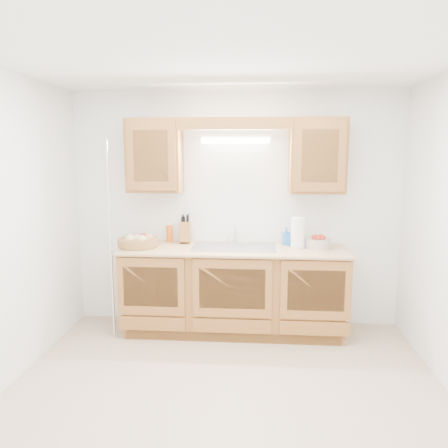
# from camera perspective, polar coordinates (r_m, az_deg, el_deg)

# --- Properties ---
(room) EXTENTS (3.52, 3.50, 2.50)m
(room) POSITION_cam_1_polar(r_m,az_deg,el_deg) (3.23, 0.20, -1.51)
(room) COLOR #C1A88B
(room) RESTS_ON ground
(base_cabinets) EXTENTS (2.20, 0.60, 0.86)m
(base_cabinets) POSITION_cam_1_polar(r_m,az_deg,el_deg) (4.59, 1.29, -8.68)
(base_cabinets) COLOR brown
(base_cabinets) RESTS_ON ground
(countertop) EXTENTS (2.30, 0.63, 0.04)m
(countertop) POSITION_cam_1_polar(r_m,az_deg,el_deg) (4.46, 1.30, -3.35)
(countertop) COLOR tan
(countertop) RESTS_ON base_cabinets
(upper_cabinet_left) EXTENTS (0.55, 0.33, 0.75)m
(upper_cabinet_left) POSITION_cam_1_polar(r_m,az_deg,el_deg) (4.62, -9.00, 8.78)
(upper_cabinet_left) COLOR brown
(upper_cabinet_left) RESTS_ON room
(upper_cabinet_right) EXTENTS (0.55, 0.33, 0.75)m
(upper_cabinet_right) POSITION_cam_1_polar(r_m,az_deg,el_deg) (4.54, 12.09, 8.69)
(upper_cabinet_right) COLOR brown
(upper_cabinet_right) RESTS_ON room
(valance) EXTENTS (2.20, 0.05, 0.12)m
(valance) POSITION_cam_1_polar(r_m,az_deg,el_deg) (4.37, 1.37, 13.01)
(valance) COLOR brown
(valance) RESTS_ON room
(fluorescent_fixture) EXTENTS (0.76, 0.08, 0.08)m
(fluorescent_fixture) POSITION_cam_1_polar(r_m,az_deg,el_deg) (4.59, 1.51, 11.04)
(fluorescent_fixture) COLOR white
(fluorescent_fixture) RESTS_ON room
(sink) EXTENTS (0.84, 0.46, 0.36)m
(sink) POSITION_cam_1_polar(r_m,az_deg,el_deg) (4.50, 1.32, -3.94)
(sink) COLOR #9E9EA3
(sink) RESTS_ON countertop
(wire_shelf_pole) EXTENTS (0.03, 0.03, 2.00)m
(wire_shelf_pole) POSITION_cam_1_polar(r_m,az_deg,el_deg) (4.42, -14.60, -2.17)
(wire_shelf_pole) COLOR silver
(wire_shelf_pole) RESTS_ON ground
(outlet_plate) EXTENTS (0.08, 0.01, 0.12)m
(outlet_plate) POSITION_cam_1_polar(r_m,az_deg,el_deg) (4.76, 13.00, 0.52)
(outlet_plate) COLOR white
(outlet_plate) RESTS_ON room
(fruit_basket) EXTENTS (0.45, 0.45, 0.13)m
(fruit_basket) POSITION_cam_1_polar(r_m,az_deg,el_deg) (4.59, -11.18, -2.20)
(fruit_basket) COLOR #A77D43
(fruit_basket) RESTS_ON countertop
(knife_block) EXTENTS (0.12, 0.19, 0.32)m
(knife_block) POSITION_cam_1_polar(r_m,az_deg,el_deg) (4.71, -5.12, -1.05)
(knife_block) COLOR brown
(knife_block) RESTS_ON countertop
(orange_canister) EXTENTS (0.08, 0.08, 0.20)m
(orange_canister) POSITION_cam_1_polar(r_m,az_deg,el_deg) (4.78, -7.14, -1.12)
(orange_canister) COLOR #E65B0C
(orange_canister) RESTS_ON countertop
(soap_bottle) EXTENTS (0.10, 0.10, 0.19)m
(soap_bottle) POSITION_cam_1_polar(r_m,az_deg,el_deg) (4.63, 8.12, -1.55)
(soap_bottle) COLOR blue
(soap_bottle) RESTS_ON countertop
(sponge) EXTENTS (0.10, 0.07, 0.02)m
(sponge) POSITION_cam_1_polar(r_m,az_deg,el_deg) (4.71, 8.59, -2.43)
(sponge) COLOR #CC333F
(sponge) RESTS_ON countertop
(paper_towel) EXTENTS (0.18, 0.18, 0.36)m
(paper_towel) POSITION_cam_1_polar(r_m,az_deg,el_deg) (4.51, 9.64, -1.12)
(paper_towel) COLOR silver
(paper_towel) RESTS_ON countertop
(apple_bowl) EXTENTS (0.34, 0.34, 0.14)m
(apple_bowl) POSITION_cam_1_polar(r_m,az_deg,el_deg) (4.54, 12.18, -2.31)
(apple_bowl) COLOR silver
(apple_bowl) RESTS_ON countertop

